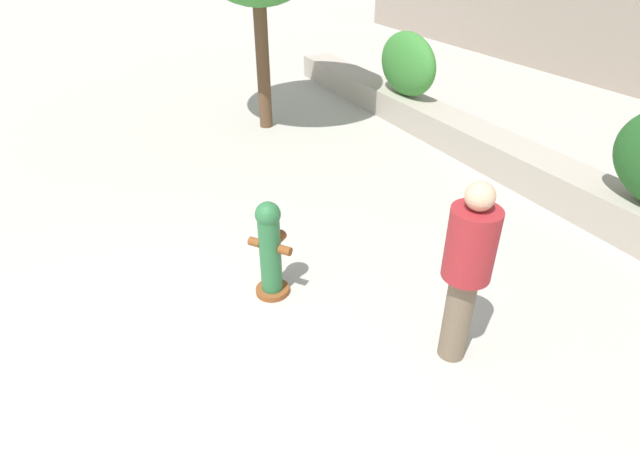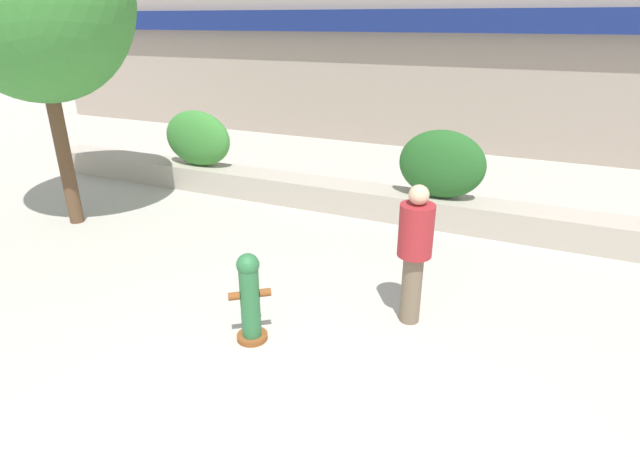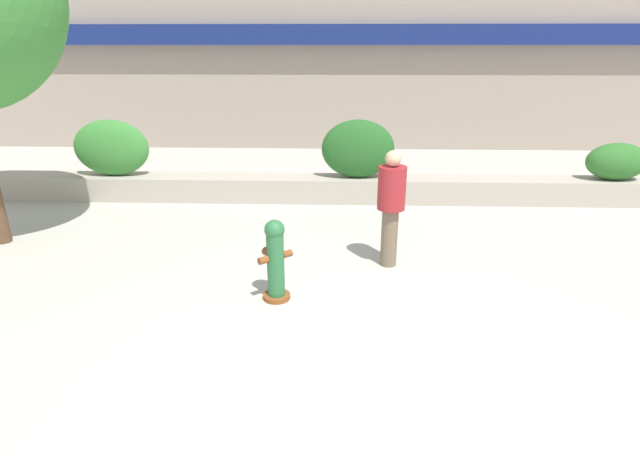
{
  "view_description": "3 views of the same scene",
  "coord_description": "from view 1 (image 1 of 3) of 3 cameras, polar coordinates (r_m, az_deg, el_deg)",
  "views": [
    {
      "loc": [
        2.78,
        0.21,
        3.34
      ],
      "look_at": [
        -1.15,
        2.17,
        0.65
      ],
      "focal_mm": 28.0,
      "sensor_mm": 36.0,
      "label": 1
    },
    {
      "loc": [
        1.5,
        -2.44,
        3.4
      ],
      "look_at": [
        -0.99,
        3.13,
        0.83
      ],
      "focal_mm": 28.0,
      "sensor_mm": 36.0,
      "label": 2
    },
    {
      "loc": [
        -0.4,
        -4.12,
        3.11
      ],
      "look_at": [
        -0.64,
        2.77,
        0.55
      ],
      "focal_mm": 28.0,
      "sensor_mm": 36.0,
      "label": 3
    }
  ],
  "objects": [
    {
      "name": "ground_plane",
      "position": [
        4.35,
        -20.67,
        -21.61
      ],
      "size": [
        120.0,
        120.0,
        0.0
      ],
      "primitive_type": "plane",
      "color": "#B2ADA3"
    },
    {
      "name": "pedestrian",
      "position": [
        4.21,
        16.47,
        -4.02
      ],
      "size": [
        0.54,
        0.54,
        1.73
      ],
      "color": "brown",
      "rests_on": "ground"
    },
    {
      "name": "fire_hydrant",
      "position": [
        5.04,
        -5.71,
        -2.33
      ],
      "size": [
        0.49,
        0.49,
        1.08
      ],
      "color": "brown",
      "rests_on": "ground"
    },
    {
      "name": "hedge_bush_0",
      "position": [
        10.03,
        9.97,
        18.03
      ],
      "size": [
        1.57,
        0.57,
        1.16
      ],
      "primitive_type": "ellipsoid",
      "color": "#387F33",
      "rests_on": "planter_wall_low"
    }
  ]
}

